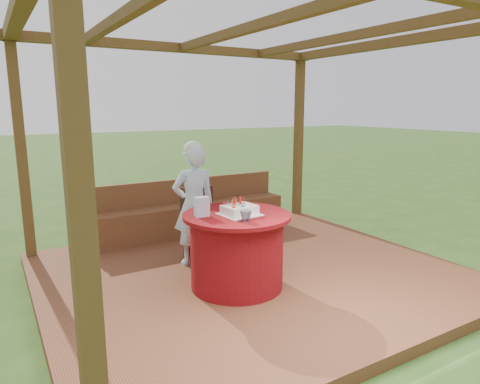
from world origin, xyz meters
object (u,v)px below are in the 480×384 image
drinking_glass (246,216)px  chair (199,219)px  bench (190,216)px  gift_bag (202,207)px  table (237,250)px  elderly_woman (194,203)px  birthday_cake (239,210)px

drinking_glass → chair: bearing=84.2°
bench → gift_bag: gift_bag is taller
table → chair: 1.04m
gift_bag → drinking_glass: size_ratio=1.81×
table → gift_bag: 0.60m
gift_bag → drinking_glass: bearing=-50.5°
elderly_woman → birthday_cake: bearing=-84.1°
table → elderly_woman: elderly_woman is taller
bench → birthday_cake: birthday_cake is taller
chair → elderly_woman: size_ratio=0.60×
bench → drinking_glass: bearing=-100.7°
elderly_woman → gift_bag: size_ratio=7.51×
chair → bench: bearing=73.0°
table → elderly_woman: 0.92m
chair → drinking_glass: drinking_glass is taller
elderly_woman → drinking_glass: (0.01, -1.15, 0.10)m
gift_bag → drinking_glass: gift_bag is taller
chair → gift_bag: size_ratio=4.47×
elderly_woman → drinking_glass: elderly_woman is taller
bench → table: bench is taller
bench → elderly_woman: (-0.45, -1.16, 0.47)m
table → chair: chair is taller
chair → drinking_glass: 1.38m
elderly_woman → birthday_cake: size_ratio=3.75×
bench → elderly_woman: 1.33m
birthday_cake → table: bearing=95.2°
chair → elderly_woman: bearing=-129.3°
table → chair: (0.06, 1.03, 0.09)m
table → drinking_glass: (-0.08, -0.30, 0.44)m
birthday_cake → gift_bag: bearing=159.0°
bench → gift_bag: 2.14m
elderly_woman → birthday_cake: 0.91m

